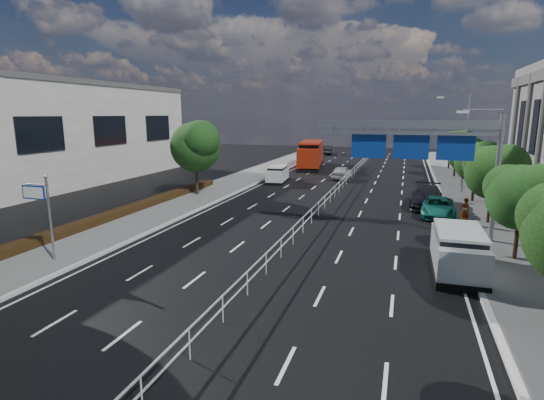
% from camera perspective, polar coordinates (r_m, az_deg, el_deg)
% --- Properties ---
extents(ground, '(160.00, 160.00, 0.00)m').
position_cam_1_polar(ground, '(18.24, -2.40, -11.69)').
color(ground, black).
rests_on(ground, ground).
extents(sidewalk_near, '(5.00, 140.00, 0.14)m').
position_cam_1_polar(sidewalk_near, '(24.43, -28.88, -6.91)').
color(sidewalk_near, slate).
rests_on(sidewalk_near, ground).
extents(kerb_near, '(0.25, 140.00, 0.15)m').
position_cam_1_polar(kerb_near, '(22.73, -24.47, -7.81)').
color(kerb_near, silver).
rests_on(kerb_near, ground).
extents(kerb_far, '(0.25, 140.00, 0.15)m').
position_cam_1_polar(kerb_far, '(17.57, 27.30, -13.72)').
color(kerb_far, silver).
rests_on(kerb_far, ground).
extents(median_fence, '(0.05, 85.00, 1.02)m').
position_cam_1_polar(median_fence, '(39.25, 8.86, 1.58)').
color(median_fence, silver).
rests_on(median_fence, ground).
extents(hedge_near, '(1.00, 36.00, 0.44)m').
position_cam_1_polar(hedge_near, '(29.00, -24.31, -3.16)').
color(hedge_near, black).
rests_on(hedge_near, sidewalk_near).
extents(toilet_sign, '(1.62, 0.18, 4.34)m').
position_cam_1_polar(toilet_sign, '(23.36, -28.63, -0.38)').
color(toilet_sign, gray).
rests_on(toilet_sign, ground).
extents(overhead_gantry, '(10.24, 0.38, 7.45)m').
position_cam_1_polar(overhead_gantry, '(25.87, 19.85, 7.33)').
color(overhead_gantry, gray).
rests_on(overhead_gantry, ground).
extents(streetlight_far, '(2.78, 2.40, 9.00)m').
position_cam_1_polar(streetlight_far, '(42.06, 24.25, 7.80)').
color(streetlight_far, gray).
rests_on(streetlight_far, ground).
extents(near_building, '(12.00, 38.00, 10.00)m').
position_cam_1_polar(near_building, '(49.23, -29.34, 7.49)').
color(near_building, beige).
rests_on(near_building, ground).
extents(near_tree_back, '(4.84, 4.51, 6.69)m').
position_cam_1_polar(near_tree_back, '(38.17, -10.20, 7.44)').
color(near_tree_back, black).
rests_on(near_tree_back, ground).
extents(far_tree_c, '(3.52, 3.28, 4.94)m').
position_cam_1_polar(far_tree_c, '(23.67, 30.68, 0.74)').
color(far_tree_c, black).
rests_on(far_tree_c, ground).
extents(far_tree_d, '(3.85, 3.59, 5.34)m').
position_cam_1_polar(far_tree_d, '(30.91, 27.71, 3.69)').
color(far_tree_d, black).
rests_on(far_tree_d, ground).
extents(far_tree_e, '(3.63, 3.38, 5.13)m').
position_cam_1_polar(far_tree_e, '(38.29, 25.81, 4.91)').
color(far_tree_e, black).
rests_on(far_tree_e, ground).
extents(far_tree_f, '(3.52, 3.28, 5.02)m').
position_cam_1_polar(far_tree_f, '(45.70, 24.52, 5.82)').
color(far_tree_f, black).
rests_on(far_tree_f, ground).
extents(far_tree_g, '(3.96, 3.69, 5.45)m').
position_cam_1_polar(far_tree_g, '(53.12, 23.63, 6.83)').
color(far_tree_g, black).
rests_on(far_tree_g, ground).
extents(far_tree_h, '(3.41, 3.18, 4.91)m').
position_cam_1_polar(far_tree_h, '(60.59, 22.90, 7.03)').
color(far_tree_h, black).
rests_on(far_tree_h, ground).
extents(white_minivan, '(2.16, 4.28, 1.80)m').
position_cam_1_polar(white_minivan, '(45.10, 0.74, 3.45)').
color(white_minivan, black).
rests_on(white_minivan, ground).
extents(red_bus, '(4.45, 12.14, 3.54)m').
position_cam_1_polar(red_bus, '(58.67, 5.28, 6.21)').
color(red_bus, black).
rests_on(red_bus, ground).
extents(near_car_silver, '(1.96, 4.42, 1.48)m').
position_cam_1_polar(near_car_silver, '(48.32, 9.38, 3.66)').
color(near_car_silver, '#ADB0B4').
rests_on(near_car_silver, ground).
extents(near_car_dark, '(2.15, 4.95, 1.58)m').
position_cam_1_polar(near_car_dark, '(78.43, 7.46, 6.71)').
color(near_car_dark, black).
rests_on(near_car_dark, ground).
extents(silver_minivan, '(2.16, 5.00, 2.07)m').
position_cam_1_polar(silver_minivan, '(21.30, 23.73, -6.33)').
color(silver_minivan, black).
rests_on(silver_minivan, ground).
extents(parked_car_teal, '(2.43, 4.97, 1.36)m').
position_cam_1_polar(parked_car_teal, '(32.42, 21.39, -0.88)').
color(parked_car_teal, '#16665B').
rests_on(parked_car_teal, ground).
extents(parked_car_dark, '(2.71, 5.78, 1.63)m').
position_cam_1_polar(parked_car_dark, '(35.37, 20.07, 0.41)').
color(parked_car_dark, black).
rests_on(parked_car_dark, ground).
extents(pedestrian_a, '(0.75, 0.65, 1.74)m').
position_cam_1_polar(pedestrian_a, '(30.11, 24.48, -1.38)').
color(pedestrian_a, gray).
rests_on(pedestrian_a, sidewalk_far).
extents(pedestrian_b, '(1.03, 1.03, 1.68)m').
position_cam_1_polar(pedestrian_b, '(36.90, 28.86, 0.37)').
color(pedestrian_b, gray).
rests_on(pedestrian_b, sidewalk_far).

